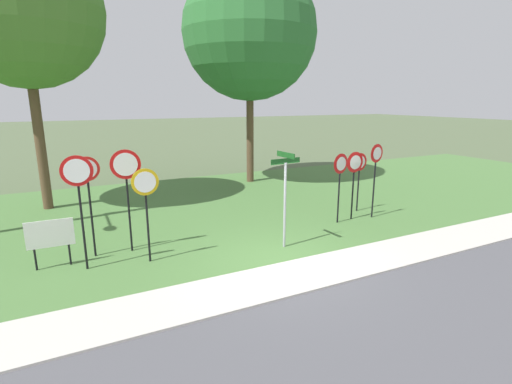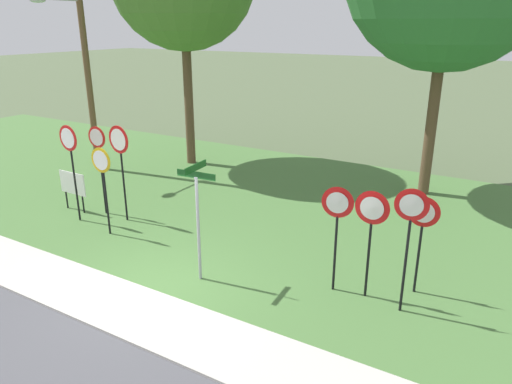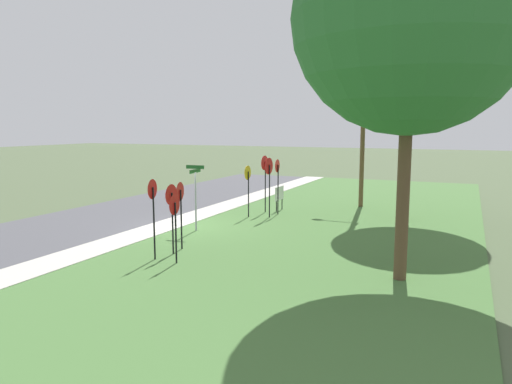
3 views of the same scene
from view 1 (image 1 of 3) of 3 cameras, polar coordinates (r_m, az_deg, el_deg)
The scene contains 16 objects.
ground_plane at distance 10.21m, azimuth 4.19°, elevation -10.63°, with size 160.00×160.00×0.00m, color #4C5B3D.
road_asphalt at distance 7.13m, azimuth 26.32°, elevation -23.88°, with size 44.00×6.40×0.01m, color #4C4C51.
sidewalk_strip at distance 9.59m, azimuth 6.70°, elevation -12.17°, with size 44.00×1.60×0.06m, color #BCB7AD.
grass_median at distance 15.36m, azimuth -7.35°, elevation -2.25°, with size 44.00×12.00×0.04m, color #477038.
stop_sign_near_left at distance 10.04m, azimuth -16.08°, elevation -0.49°, with size 0.68×0.09×2.48m.
stop_sign_near_right at distance 10.87m, azimuth -23.69°, elevation 0.81°, with size 0.64×0.10×2.73m.
stop_sign_far_left at distance 10.06m, azimuth -24.92°, elevation 0.59°, with size 0.74×0.11×2.88m.
stop_sign_far_center at distance 10.86m, azimuth -18.73°, elevation 2.07°, with size 0.80×0.12×2.87m.
yield_sign_near_left at distance 14.06m, azimuth 17.46°, elevation 4.04°, with size 0.65×0.13×2.65m.
yield_sign_near_right at distance 14.80m, azimuth 15.21°, elevation 3.39°, with size 0.67×0.11×2.22m.
yield_sign_far_left at distance 13.16m, azimuth 12.47°, elevation 2.94°, with size 0.68×0.14×2.40m.
yield_sign_far_right at distance 13.68m, azimuth 14.48°, elevation 3.26°, with size 0.72×0.10×2.41m.
street_name_post at distance 10.72m, azimuth 4.35°, elevation 0.10°, with size 0.96×0.82×2.75m.
notice_board at distance 10.88m, azimuth -28.31°, elevation -5.82°, with size 1.10×0.06×1.25m.
oak_tree_left at distance 16.86m, azimuth -31.47°, elevation 22.32°, with size 5.52×5.52×10.02m.
oak_tree_right at distance 19.79m, azimuth -0.95°, elevation 22.68°, with size 6.43×6.43×10.49m.
Camera 1 is at (-4.83, -7.97, 4.19)m, focal length 26.86 mm.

